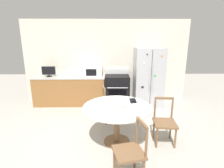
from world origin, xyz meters
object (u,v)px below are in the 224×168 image
at_px(oven_range, 117,90).
at_px(candle_glass, 115,101).
at_px(dining_chair_far, 110,105).
at_px(microwave, 93,71).
at_px(dining_chair_right, 165,122).
at_px(refrigerator, 148,77).
at_px(countertop_tv, 49,71).
at_px(counter_bottle, 64,72).
at_px(wallet, 133,101).
at_px(dining_chair_near, 131,152).

bearing_deg(oven_range, candle_glass, -93.91).
distance_m(oven_range, dining_chair_far, 1.21).
bearing_deg(microwave, dining_chair_right, -54.43).
xyz_separation_m(refrigerator, candle_glass, (-1.09, -1.88, -0.08)).
xyz_separation_m(countertop_tv, counter_bottle, (0.45, 0.09, -0.06)).
relative_size(oven_range, countertop_tv, 2.70).
bearing_deg(refrigerator, candle_glass, -119.98).
xyz_separation_m(microwave, dining_chair_far, (0.52, -1.27, -0.61)).
height_order(refrigerator, counter_bottle, refrigerator).
bearing_deg(microwave, dining_chair_far, -67.75).
relative_size(oven_range, wallet, 7.27).
bearing_deg(countertop_tv, wallet, -39.12).
xyz_separation_m(dining_chair_right, wallet, (-0.60, 0.23, 0.36)).
bearing_deg(wallet, dining_chair_far, 122.91).
relative_size(countertop_tv, dining_chair_far, 0.44).
height_order(counter_bottle, wallet, counter_bottle).
relative_size(oven_range, dining_chair_near, 1.20).
relative_size(refrigerator, counter_bottle, 6.14).
relative_size(microwave, dining_chair_right, 0.59).
distance_m(dining_chair_right, wallet, 0.74).
bearing_deg(dining_chair_far, dining_chair_near, -1.34).
height_order(candle_glass, wallet, candle_glass).
bearing_deg(oven_range, wallet, -82.66).
relative_size(dining_chair_right, dining_chair_far, 1.00).
bearing_deg(oven_range, refrigerator, -2.96).
height_order(refrigerator, dining_chair_near, refrigerator).
relative_size(oven_range, candle_glass, 13.27).
xyz_separation_m(countertop_tv, dining_chair_near, (2.15, -3.03, -0.63)).
bearing_deg(countertop_tv, dining_chair_far, -32.38).
xyz_separation_m(dining_chair_near, candle_glass, (-0.20, 1.11, 0.37)).
height_order(oven_range, countertop_tv, countertop_tv).
bearing_deg(dining_chair_near, oven_range, -11.83).
height_order(countertop_tv, counter_bottle, countertop_tv).
height_order(countertop_tv, dining_chair_near, countertop_tv).
distance_m(dining_chair_right, dining_chair_near, 1.20).
relative_size(candle_glass, wallet, 0.55).
bearing_deg(counter_bottle, refrigerator, -2.88).
distance_m(countertop_tv, counter_bottle, 0.46).
xyz_separation_m(refrigerator, counter_bottle, (-2.58, 0.13, 0.13)).
bearing_deg(dining_chair_near, counter_bottle, 15.40).
xyz_separation_m(refrigerator, microwave, (-1.69, 0.13, 0.16)).
distance_m(microwave, countertop_tv, 1.35).
height_order(refrigerator, candle_glass, refrigerator).
relative_size(microwave, countertop_tv, 1.34).
bearing_deg(candle_glass, dining_chair_far, 96.20).
bearing_deg(counter_bottle, dining_chair_near, -61.46).
xyz_separation_m(refrigerator, dining_chair_right, (-0.11, -2.08, -0.45)).
relative_size(oven_range, counter_bottle, 3.76).
height_order(dining_chair_right, dining_chair_far, same).
relative_size(oven_range, dining_chair_right, 1.20).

